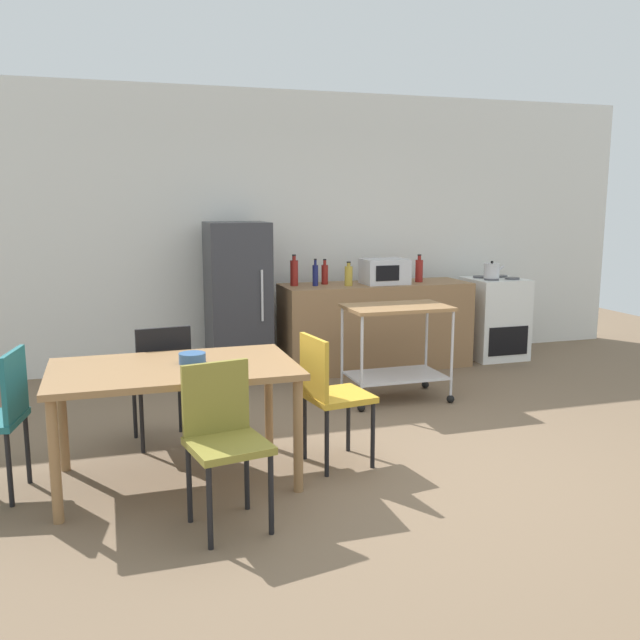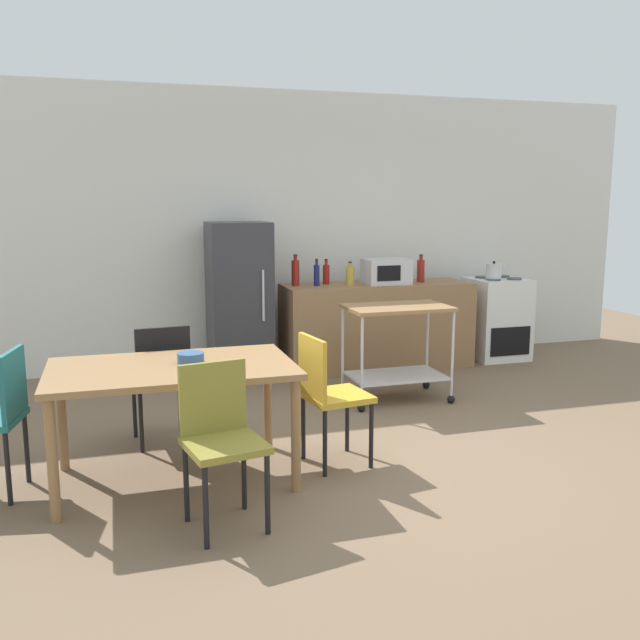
{
  "view_description": "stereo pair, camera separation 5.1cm",
  "coord_description": "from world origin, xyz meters",
  "px_view_note": "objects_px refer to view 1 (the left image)",
  "views": [
    {
      "loc": [
        -1.8,
        -4.01,
        1.76
      ],
      "look_at": [
        -0.16,
        1.2,
        0.8
      ],
      "focal_mm": 38.27,
      "sensor_mm": 36.0,
      "label": 1
    },
    {
      "loc": [
        -1.75,
        -4.02,
        1.76
      ],
      "look_at": [
        -0.16,
        1.2,
        0.8
      ],
      "focal_mm": 38.27,
      "sensor_mm": 36.0,
      "label": 2
    }
  ],
  "objects_px": {
    "bottle_sparkling_water": "(349,275)",
    "kettle": "(492,271)",
    "chair_olive": "(224,433)",
    "kitchen_cart": "(396,337)",
    "bottle_wine": "(419,270)",
    "bottle_soda": "(315,275)",
    "bottle_vinegar": "(325,274)",
    "fruit_bowl": "(192,358)",
    "chair_mustard": "(330,390)",
    "microwave": "(385,271)",
    "chair_black": "(162,376)",
    "stove_oven": "(494,318)",
    "dining_table": "(174,378)",
    "refrigerator": "(238,300)",
    "bottle_soy_sauce": "(294,272)"
  },
  "relations": [
    {
      "from": "refrigerator",
      "to": "chair_olive",
      "type": "bearing_deg",
      "value": -102.11
    },
    {
      "from": "chair_mustard",
      "to": "stove_oven",
      "type": "distance_m",
      "value": 3.72
    },
    {
      "from": "stove_oven",
      "to": "bottle_vinegar",
      "type": "relative_size",
      "value": 3.51
    },
    {
      "from": "dining_table",
      "to": "microwave",
      "type": "xyz_separation_m",
      "value": [
        2.4,
        2.36,
        0.36
      ]
    },
    {
      "from": "bottle_vinegar",
      "to": "bottle_wine",
      "type": "xyz_separation_m",
      "value": [
        1.03,
        -0.1,
        0.02
      ]
    },
    {
      "from": "bottle_soda",
      "to": "bottle_vinegar",
      "type": "xyz_separation_m",
      "value": [
        0.13,
        0.1,
        -0.01
      ]
    },
    {
      "from": "refrigerator",
      "to": "bottle_wine",
      "type": "height_order",
      "value": "refrigerator"
    },
    {
      "from": "chair_olive",
      "to": "kitchen_cart",
      "type": "height_order",
      "value": "chair_olive"
    },
    {
      "from": "stove_oven",
      "to": "kettle",
      "type": "distance_m",
      "value": 0.57
    },
    {
      "from": "chair_black",
      "to": "kettle",
      "type": "height_order",
      "value": "kettle"
    },
    {
      "from": "bottle_soda",
      "to": "bottle_sparkling_water",
      "type": "relative_size",
      "value": 1.12
    },
    {
      "from": "bottle_soda",
      "to": "fruit_bowl",
      "type": "bearing_deg",
      "value": -122.89
    },
    {
      "from": "kettle",
      "to": "bottle_sparkling_water",
      "type": "bearing_deg",
      "value": -179.41
    },
    {
      "from": "chair_mustard",
      "to": "refrigerator",
      "type": "bearing_deg",
      "value": -5.72
    },
    {
      "from": "chair_mustard",
      "to": "fruit_bowl",
      "type": "distance_m",
      "value": 0.93
    },
    {
      "from": "microwave",
      "to": "fruit_bowl",
      "type": "xyz_separation_m",
      "value": [
        -2.28,
        -2.33,
        -0.25
      ]
    },
    {
      "from": "chair_black",
      "to": "refrigerator",
      "type": "bearing_deg",
      "value": -122.0
    },
    {
      "from": "stove_oven",
      "to": "kettle",
      "type": "relative_size",
      "value": 3.84
    },
    {
      "from": "bottle_soy_sauce",
      "to": "bottle_soda",
      "type": "relative_size",
      "value": 1.15
    },
    {
      "from": "chair_mustard",
      "to": "microwave",
      "type": "relative_size",
      "value": 1.93
    },
    {
      "from": "dining_table",
      "to": "refrigerator",
      "type": "bearing_deg",
      "value": 70.77
    },
    {
      "from": "refrigerator",
      "to": "bottle_sparkling_water",
      "type": "distance_m",
      "value": 1.15
    },
    {
      "from": "bottle_sparkling_water",
      "to": "kettle",
      "type": "bearing_deg",
      "value": 0.59
    },
    {
      "from": "bottle_vinegar",
      "to": "fruit_bowl",
      "type": "height_order",
      "value": "bottle_vinegar"
    },
    {
      "from": "bottle_vinegar",
      "to": "bottle_sparkling_water",
      "type": "bearing_deg",
      "value": -44.94
    },
    {
      "from": "dining_table",
      "to": "bottle_soy_sauce",
      "type": "xyz_separation_m",
      "value": [
        1.46,
        2.49,
        0.37
      ]
    },
    {
      "from": "dining_table",
      "to": "fruit_bowl",
      "type": "distance_m",
      "value": 0.17
    },
    {
      "from": "kitchen_cart",
      "to": "microwave",
      "type": "height_order",
      "value": "microwave"
    },
    {
      "from": "fruit_bowl",
      "to": "bottle_vinegar",
      "type": "bearing_deg",
      "value": 56.0
    },
    {
      "from": "kitchen_cart",
      "to": "bottle_wine",
      "type": "xyz_separation_m",
      "value": [
        0.77,
        1.17,
        0.45
      ]
    },
    {
      "from": "chair_mustard",
      "to": "bottle_wine",
      "type": "distance_m",
      "value": 3.1
    },
    {
      "from": "dining_table",
      "to": "chair_black",
      "type": "relative_size",
      "value": 1.69
    },
    {
      "from": "bottle_sparkling_water",
      "to": "microwave",
      "type": "xyz_separation_m",
      "value": [
        0.41,
        0.04,
        0.02
      ]
    },
    {
      "from": "bottle_soda",
      "to": "bottle_vinegar",
      "type": "relative_size",
      "value": 1.05
    },
    {
      "from": "microwave",
      "to": "kettle",
      "type": "height_order",
      "value": "microwave"
    },
    {
      "from": "chair_mustard",
      "to": "bottle_vinegar",
      "type": "relative_size",
      "value": 3.39
    },
    {
      "from": "bottle_soda",
      "to": "stove_oven",
      "type": "bearing_deg",
      "value": 0.53
    },
    {
      "from": "kettle",
      "to": "chair_olive",
      "type": "bearing_deg",
      "value": -138.99
    },
    {
      "from": "bottle_vinegar",
      "to": "chair_black",
      "type": "bearing_deg",
      "value": -134.74
    },
    {
      "from": "refrigerator",
      "to": "chair_black",
      "type": "bearing_deg",
      "value": -116.18
    },
    {
      "from": "chair_mustard",
      "to": "bottle_wine",
      "type": "relative_size",
      "value": 3.04
    },
    {
      "from": "chair_black",
      "to": "fruit_bowl",
      "type": "xyz_separation_m",
      "value": [
        0.15,
        -0.65,
        0.26
      ]
    },
    {
      "from": "refrigerator",
      "to": "bottle_vinegar",
      "type": "relative_size",
      "value": 5.91
    },
    {
      "from": "stove_oven",
      "to": "fruit_bowl",
      "type": "height_order",
      "value": "stove_oven"
    },
    {
      "from": "fruit_bowl",
      "to": "chair_mustard",
      "type": "bearing_deg",
      "value": -5.04
    },
    {
      "from": "fruit_bowl",
      "to": "dining_table",
      "type": "bearing_deg",
      "value": -163.71
    },
    {
      "from": "bottle_vinegar",
      "to": "microwave",
      "type": "relative_size",
      "value": 0.57
    },
    {
      "from": "kitchen_cart",
      "to": "kettle",
      "type": "relative_size",
      "value": 3.8
    },
    {
      "from": "stove_oven",
      "to": "bottle_soy_sauce",
      "type": "height_order",
      "value": "bottle_soy_sauce"
    },
    {
      "from": "chair_black",
      "to": "fruit_bowl",
      "type": "bearing_deg",
      "value": 96.9
    }
  ]
}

